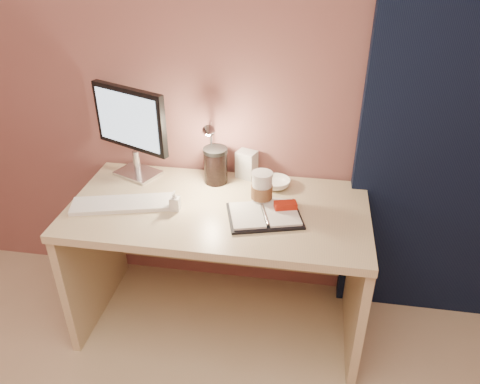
# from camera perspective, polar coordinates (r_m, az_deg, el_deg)

# --- Properties ---
(room) EXTENTS (3.50, 3.50, 3.50)m
(room) POSITION_cam_1_polar(r_m,az_deg,el_deg) (2.32, 22.80, 8.90)
(room) COLOR #C6B28E
(room) RESTS_ON ground
(desk) EXTENTS (1.40, 0.70, 0.73)m
(desk) POSITION_cam_1_polar(r_m,az_deg,el_deg) (2.37, -2.21, -5.47)
(desk) COLOR tan
(desk) RESTS_ON ground
(monitor) EXTENTS (0.42, 0.23, 0.47)m
(monitor) POSITION_cam_1_polar(r_m,az_deg,el_deg) (2.40, -13.03, 8.05)
(monitor) COLOR silver
(monitor) RESTS_ON desk
(keyboard) EXTENTS (0.50, 0.26, 0.02)m
(keyboard) POSITION_cam_1_polar(r_m,az_deg,el_deg) (2.26, -14.02, -1.41)
(keyboard) COLOR white
(keyboard) RESTS_ON desk
(planner) EXTENTS (0.38, 0.32, 0.05)m
(planner) POSITION_cam_1_polar(r_m,az_deg,el_deg) (2.11, 3.22, -2.73)
(planner) COLOR black
(planner) RESTS_ON desk
(paper_a) EXTENTS (0.17, 0.17, 0.00)m
(paper_a) POSITION_cam_1_polar(r_m,az_deg,el_deg) (2.18, 4.37, -1.92)
(paper_a) COLOR white
(paper_a) RESTS_ON desk
(paper_c) EXTENTS (0.22, 0.22, 0.00)m
(paper_c) POSITION_cam_1_polar(r_m,az_deg,el_deg) (2.15, 2.39, -2.45)
(paper_c) COLOR white
(paper_c) RESTS_ON desk
(coffee_cup) EXTENTS (0.10, 0.10, 0.16)m
(coffee_cup) POSITION_cam_1_polar(r_m,az_deg,el_deg) (2.18, 2.68, 0.35)
(coffee_cup) COLOR silver
(coffee_cup) RESTS_ON desk
(bowl) EXTENTS (0.18, 0.18, 0.04)m
(bowl) POSITION_cam_1_polar(r_m,az_deg,el_deg) (2.34, 4.40, 1.06)
(bowl) COLOR white
(bowl) RESTS_ON desk
(lotion_bottle) EXTENTS (0.04, 0.05, 0.10)m
(lotion_bottle) POSITION_cam_1_polar(r_m,az_deg,el_deg) (2.16, -7.95, -1.05)
(lotion_bottle) COLOR silver
(lotion_bottle) RESTS_ON desk
(dark_jar) EXTENTS (0.12, 0.12, 0.17)m
(dark_jar) POSITION_cam_1_polar(r_m,az_deg,el_deg) (2.36, -2.98, 3.05)
(dark_jar) COLOR black
(dark_jar) RESTS_ON desk
(product_box) EXTENTS (0.12, 0.10, 0.14)m
(product_box) POSITION_cam_1_polar(r_m,az_deg,el_deg) (2.41, 0.81, 3.39)
(product_box) COLOR #BAB9B5
(product_box) RESTS_ON desk
(desk_lamp) EXTENTS (0.09, 0.21, 0.33)m
(desk_lamp) POSITION_cam_1_polar(r_m,az_deg,el_deg) (2.29, -4.26, 5.60)
(desk_lamp) COLOR silver
(desk_lamp) RESTS_ON desk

